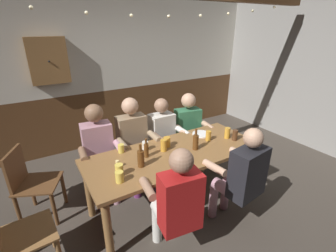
{
  "coord_description": "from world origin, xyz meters",
  "views": [
    {
      "loc": [
        -1.36,
        -2.02,
        2.13
      ],
      "look_at": [
        0.0,
        0.21,
        1.02
      ],
      "focal_mm": 25.64,
      "sensor_mm": 36.0,
      "label": 1
    }
  ],
  "objects_px": {
    "plate_0": "(201,134)",
    "pint_glass_1": "(119,170)",
    "person_5": "(242,175)",
    "pint_glass_0": "(145,146)",
    "person_3": "(190,128)",
    "person_4": "(177,202)",
    "pint_glass_5": "(121,148)",
    "pint_glass_3": "(227,133)",
    "chair_empty_near_left": "(30,182)",
    "bottle_0": "(196,142)",
    "pint_glass_2": "(164,145)",
    "wall_dart_cabinet": "(48,61)",
    "chair_empty_near_right": "(16,236)",
    "person_1": "(134,140)",
    "person_0": "(99,148)",
    "pint_glass_4": "(208,136)",
    "pint_glass_6": "(167,142)",
    "bottle_2": "(141,158)",
    "table_candle": "(117,164)",
    "bottle_1": "(146,150)",
    "pint_glass_8": "(235,135)",
    "person_2": "(165,135)",
    "dining_table": "(175,159)",
    "pint_glass_7": "(119,177)"
  },
  "relations": [
    {
      "from": "plate_0",
      "to": "pint_glass_3",
      "type": "distance_m",
      "value": 0.35
    },
    {
      "from": "pint_glass_5",
      "to": "pint_glass_7",
      "type": "relative_size",
      "value": 0.92
    },
    {
      "from": "person_1",
      "to": "bottle_0",
      "type": "xyz_separation_m",
      "value": [
        0.48,
        -0.72,
        0.16
      ]
    },
    {
      "from": "bottle_0",
      "to": "pint_glass_3",
      "type": "distance_m",
      "value": 0.55
    },
    {
      "from": "person_1",
      "to": "pint_glass_0",
      "type": "height_order",
      "value": "person_1"
    },
    {
      "from": "bottle_0",
      "to": "pint_glass_2",
      "type": "height_order",
      "value": "bottle_0"
    },
    {
      "from": "chair_empty_near_left",
      "to": "table_candle",
      "type": "height_order",
      "value": "chair_empty_near_left"
    },
    {
      "from": "chair_empty_near_left",
      "to": "bottle_0",
      "type": "distance_m",
      "value": 1.95
    },
    {
      "from": "table_candle",
      "to": "bottle_2",
      "type": "xyz_separation_m",
      "value": [
        0.22,
        -0.11,
        0.06
      ]
    },
    {
      "from": "pint_glass_5",
      "to": "chair_empty_near_left",
      "type": "bearing_deg",
      "value": 159.35
    },
    {
      "from": "person_4",
      "to": "wall_dart_cabinet",
      "type": "relative_size",
      "value": 1.77
    },
    {
      "from": "pint_glass_1",
      "to": "pint_glass_4",
      "type": "relative_size",
      "value": 0.96
    },
    {
      "from": "person_3",
      "to": "pint_glass_0",
      "type": "distance_m",
      "value": 1.08
    },
    {
      "from": "bottle_0",
      "to": "pint_glass_6",
      "type": "bearing_deg",
      "value": 137.07
    },
    {
      "from": "pint_glass_0",
      "to": "pint_glass_2",
      "type": "relative_size",
      "value": 0.77
    },
    {
      "from": "chair_empty_near_left",
      "to": "person_3",
      "type": "bearing_deg",
      "value": 113.5
    },
    {
      "from": "person_5",
      "to": "pint_glass_0",
      "type": "height_order",
      "value": "person_5"
    },
    {
      "from": "person_1",
      "to": "bottle_1",
      "type": "xyz_separation_m",
      "value": [
        -0.1,
        -0.58,
        0.15
      ]
    },
    {
      "from": "table_candle",
      "to": "wall_dart_cabinet",
      "type": "xyz_separation_m",
      "value": [
        -0.27,
        2.06,
        0.83
      ]
    },
    {
      "from": "pint_glass_1",
      "to": "wall_dart_cabinet",
      "type": "bearing_deg",
      "value": 96.04
    },
    {
      "from": "pint_glass_4",
      "to": "pint_glass_8",
      "type": "xyz_separation_m",
      "value": [
        0.3,
        -0.17,
        0.01
      ]
    },
    {
      "from": "dining_table",
      "to": "person_4",
      "type": "relative_size",
      "value": 1.69
    },
    {
      "from": "person_1",
      "to": "plate_0",
      "type": "height_order",
      "value": "person_1"
    },
    {
      "from": "person_3",
      "to": "bottle_0",
      "type": "xyz_separation_m",
      "value": [
        -0.45,
        -0.73,
        0.19
      ]
    },
    {
      "from": "bottle_0",
      "to": "pint_glass_0",
      "type": "relative_size",
      "value": 2.39
    },
    {
      "from": "person_3",
      "to": "chair_empty_near_right",
      "type": "height_order",
      "value": "person_3"
    },
    {
      "from": "pint_glass_4",
      "to": "bottle_1",
      "type": "bearing_deg",
      "value": 177.58
    },
    {
      "from": "pint_glass_0",
      "to": "person_5",
      "type": "bearing_deg",
      "value": -51.94
    },
    {
      "from": "person_3",
      "to": "person_4",
      "type": "relative_size",
      "value": 0.96
    },
    {
      "from": "wall_dart_cabinet",
      "to": "person_4",
      "type": "bearing_deg",
      "value": -78.59
    },
    {
      "from": "person_0",
      "to": "person_4",
      "type": "xyz_separation_m",
      "value": [
        0.3,
        -1.32,
        -0.02
      ]
    },
    {
      "from": "plate_0",
      "to": "pint_glass_1",
      "type": "relative_size",
      "value": 1.98
    },
    {
      "from": "person_0",
      "to": "pint_glass_5",
      "type": "height_order",
      "value": "person_0"
    },
    {
      "from": "chair_empty_near_left",
      "to": "bottle_2",
      "type": "distance_m",
      "value": 1.35
    },
    {
      "from": "person_4",
      "to": "pint_glass_3",
      "type": "xyz_separation_m",
      "value": [
        1.2,
        0.61,
        0.15
      ]
    },
    {
      "from": "bottle_1",
      "to": "pint_glass_6",
      "type": "distance_m",
      "value": 0.34
    },
    {
      "from": "plate_0",
      "to": "pint_glass_4",
      "type": "xyz_separation_m",
      "value": [
        -0.04,
        -0.19,
        0.06
      ]
    },
    {
      "from": "person_5",
      "to": "bottle_0",
      "type": "bearing_deg",
      "value": 98.82
    },
    {
      "from": "person_5",
      "to": "pint_glass_6",
      "type": "xyz_separation_m",
      "value": [
        -0.42,
        0.82,
        0.14
      ]
    },
    {
      "from": "bottle_2",
      "to": "pint_glass_3",
      "type": "xyz_separation_m",
      "value": [
        1.26,
        0.04,
        -0.03
      ]
    },
    {
      "from": "pint_glass_2",
      "to": "wall_dart_cabinet",
      "type": "height_order",
      "value": "wall_dart_cabinet"
    },
    {
      "from": "person_3",
      "to": "chair_empty_near_right",
      "type": "xyz_separation_m",
      "value": [
        -2.37,
        -0.76,
        -0.19
      ]
    },
    {
      "from": "chair_empty_near_right",
      "to": "pint_glass_5",
      "type": "height_order",
      "value": "chair_empty_near_right"
    },
    {
      "from": "pint_glass_5",
      "to": "pint_glass_6",
      "type": "xyz_separation_m",
      "value": [
        0.53,
        -0.15,
        0.01
      ]
    },
    {
      "from": "person_4",
      "to": "pint_glass_5",
      "type": "relative_size",
      "value": 12.27
    },
    {
      "from": "person_2",
      "to": "plate_0",
      "type": "relative_size",
      "value": 4.87
    },
    {
      "from": "person_5",
      "to": "pint_glass_4",
      "type": "distance_m",
      "value": 0.72
    },
    {
      "from": "wall_dart_cabinet",
      "to": "pint_glass_4",
      "type": "bearing_deg",
      "value": -54.02
    },
    {
      "from": "person_0",
      "to": "person_5",
      "type": "bearing_deg",
      "value": 135.73
    },
    {
      "from": "pint_glass_3",
      "to": "person_2",
      "type": "bearing_deg",
      "value": 128.91
    }
  ]
}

